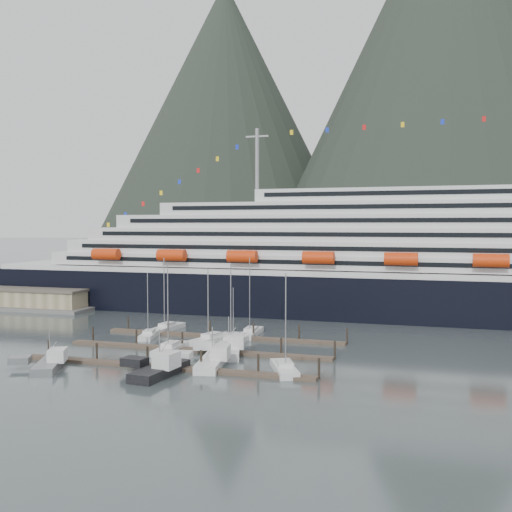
% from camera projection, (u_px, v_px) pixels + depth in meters
% --- Properties ---
extents(ground, '(1600.00, 1600.00, 0.00)m').
position_uv_depth(ground, '(216.00, 357.00, 98.91)').
color(ground, '#455252').
rests_on(ground, ground).
extents(mountains, '(870.00, 440.00, 420.00)m').
position_uv_depth(mountains, '(462.00, 92.00, 635.73)').
color(mountains, black).
rests_on(mountains, ground).
extents(cruise_ship, '(210.00, 30.40, 50.30)m').
position_uv_depth(cruise_ship, '(418.00, 266.00, 141.71)').
color(cruise_ship, black).
rests_on(cruise_ship, ground).
extents(warehouse, '(46.00, 20.00, 5.80)m').
position_uv_depth(warehouse, '(22.00, 298.00, 160.27)').
color(warehouse, '#595956').
rests_on(warehouse, ground).
extents(dock_near, '(48.18, 2.28, 3.20)m').
position_uv_depth(dock_near, '(162.00, 367.00, 90.88)').
color(dock_near, '#403429').
rests_on(dock_near, ground).
extents(dock_mid, '(48.18, 2.28, 3.20)m').
position_uv_depth(dock_mid, '(196.00, 350.00, 103.27)').
color(dock_mid, '#403429').
rests_on(dock_mid, ground).
extents(dock_far, '(48.18, 2.28, 3.20)m').
position_uv_depth(dock_far, '(223.00, 336.00, 115.67)').
color(dock_far, '#403429').
rests_on(dock_far, ground).
extents(sailboat_a, '(4.41, 8.92, 13.09)m').
position_uv_depth(sailboat_a, '(149.00, 335.00, 115.85)').
color(sailboat_a, silver).
rests_on(sailboat_a, ground).
extents(sailboat_b, '(6.00, 11.51, 14.53)m').
position_uv_depth(sailboat_b, '(212.00, 340.00, 111.21)').
color(sailboat_b, silver).
rests_on(sailboat_b, ground).
extents(sailboat_c, '(2.91, 10.30, 15.59)m').
position_uv_depth(sailboat_c, '(171.00, 349.00, 102.99)').
color(sailboat_c, silver).
rests_on(sailboat_c, ground).
extents(sailboat_d, '(2.96, 12.28, 15.37)m').
position_uv_depth(sailboat_d, '(233.00, 342.00, 108.83)').
color(sailboat_d, silver).
rests_on(sailboat_d, ground).
extents(sailboat_e, '(3.74, 10.78, 15.64)m').
position_uv_depth(sailboat_e, '(167.00, 328.00, 123.49)').
color(sailboat_e, silver).
rests_on(sailboat_e, ground).
extents(sailboat_f, '(2.75, 7.84, 10.40)m').
position_uv_depth(sailboat_f, '(234.00, 338.00, 113.60)').
color(sailboat_f, silver).
rests_on(sailboat_f, ground).
extents(sailboat_g, '(3.43, 11.04, 16.04)m').
position_uv_depth(sailboat_g, '(251.00, 333.00, 118.07)').
color(sailboat_g, silver).
rests_on(sailboat_g, ground).
extents(sailboat_h, '(6.71, 10.20, 15.31)m').
position_uv_depth(sailboat_h, '(284.00, 369.00, 88.57)').
color(sailboat_h, silver).
rests_on(sailboat_h, ground).
extents(trawler_a, '(9.62, 11.73, 6.25)m').
position_uv_depth(trawler_a, '(49.00, 363.00, 90.90)').
color(trawler_a, gray).
rests_on(trawler_a, ground).
extents(trawler_b, '(8.94, 11.71, 7.43)m').
position_uv_depth(trawler_b, '(159.00, 369.00, 86.61)').
color(trawler_b, black).
rests_on(trawler_b, ground).
extents(trawler_c, '(9.58, 13.38, 6.61)m').
position_uv_depth(trawler_c, '(211.00, 360.00, 92.75)').
color(trawler_c, silver).
rests_on(trawler_c, ground).
extents(trawler_e, '(9.36, 11.56, 7.14)m').
position_uv_depth(trawler_e, '(228.00, 350.00, 100.27)').
color(trawler_e, silver).
rests_on(trawler_e, ground).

